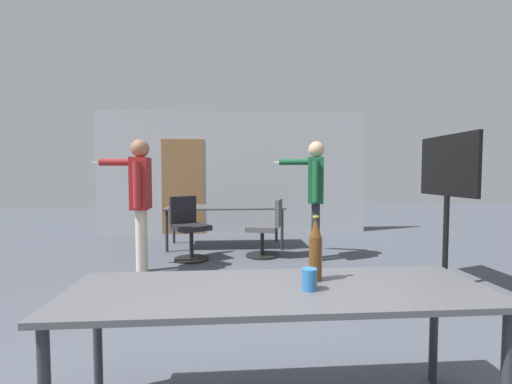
% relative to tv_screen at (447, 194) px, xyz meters
% --- Properties ---
extents(back_wall, '(5.86, 0.12, 2.64)m').
position_rel_tv_screen_xyz_m(back_wall, '(-2.41, 3.83, 0.23)').
color(back_wall, '#B2B5B7').
rests_on(back_wall, ground_plane).
extents(conference_table_near, '(2.16, 0.68, 0.72)m').
position_rel_tv_screen_xyz_m(conference_table_near, '(-2.21, -1.98, -0.42)').
color(conference_table_near, '#4C4C51').
rests_on(conference_table_near, ground_plane).
extents(conference_table_far, '(2.06, 0.83, 0.72)m').
position_rel_tv_screen_xyz_m(conference_table_far, '(-2.55, 2.40, -0.41)').
color(conference_table_far, '#4C4C51').
rests_on(conference_table_far, ground_plane).
extents(tv_screen, '(0.44, 1.00, 1.74)m').
position_rel_tv_screen_xyz_m(tv_screen, '(0.00, 0.00, 0.00)').
color(tv_screen, black).
rests_on(tv_screen, ground_plane).
extents(person_center_tall, '(0.80, 0.57, 1.75)m').
position_rel_tv_screen_xyz_m(person_center_tall, '(-3.63, 0.84, -0.01)').
color(person_center_tall, beige).
rests_on(person_center_tall, ground_plane).
extents(person_right_polo, '(0.76, 0.73, 1.79)m').
position_rel_tv_screen_xyz_m(person_right_polo, '(-1.18, 1.38, 0.02)').
color(person_right_polo, '#28282D').
rests_on(person_right_polo, ground_plane).
extents(office_chair_near_pushed, '(0.67, 0.68, 0.96)m').
position_rel_tv_screen_xyz_m(office_chair_near_pushed, '(-3.09, 1.54, -0.63)').
color(office_chair_near_pushed, black).
rests_on(office_chair_near_pushed, ground_plane).
extents(office_chair_far_right, '(0.62, 0.57, 0.91)m').
position_rel_tv_screen_xyz_m(office_chair_far_right, '(-1.88, 1.61, -0.66)').
color(office_chair_far_right, black).
rests_on(office_chair_far_right, ground_plane).
extents(beer_bottle, '(0.07, 0.07, 0.36)m').
position_rel_tv_screen_xyz_m(beer_bottle, '(-1.99, -1.88, -0.19)').
color(beer_bottle, '#563314').
rests_on(beer_bottle, conference_table_near).
extents(drink_cup, '(0.08, 0.08, 0.11)m').
position_rel_tv_screen_xyz_m(drink_cup, '(-2.06, -2.03, -0.30)').
color(drink_cup, '#2866A3').
rests_on(drink_cup, conference_table_near).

